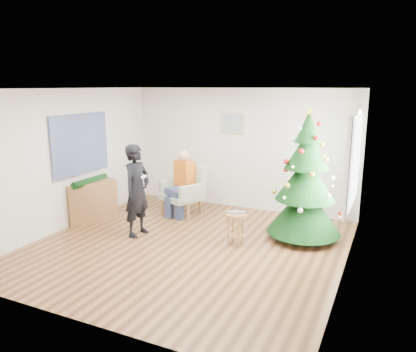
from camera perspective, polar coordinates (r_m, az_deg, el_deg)
The scene contains 19 objects.
floor at distance 6.94m, azimuth -2.88°, elevation -9.81°, with size 5.00×5.00×0.00m, color brown.
ceiling at distance 6.42m, azimuth -3.14°, elevation 12.18°, with size 5.00×5.00×0.00m, color white.
wall_back at distance 8.81m, azimuth 4.64°, elevation 3.78°, with size 5.00×5.00×0.00m, color silver.
wall_front at distance 4.58m, azimuth -17.88°, elevation -5.13°, with size 5.00×5.00×0.00m, color silver.
wall_left at distance 8.02m, azimuth -19.00°, elevation 2.26°, with size 5.00×5.00×0.00m, color silver.
wall_right at distance 5.85m, azimuth 19.20°, elevation -1.42°, with size 5.00×5.00×0.00m, color silver.
window_panel at distance 6.79m, azimuth 19.98°, elevation 2.12°, with size 0.04×1.30×1.40m, color white.
curtains at distance 6.79m, azimuth 19.73°, elevation 2.14°, with size 0.05×1.75×1.50m.
christmas_tree at distance 7.15m, azimuth 13.58°, elevation -0.68°, with size 1.29×1.29×2.33m.
stool at distance 6.92m, azimuth 3.91°, elevation -7.41°, with size 0.37×0.37×0.55m.
laptop at distance 6.83m, azimuth 3.94°, elevation -5.20°, with size 0.30×0.19×0.02m, color silver.
armchair at distance 8.50m, azimuth -3.41°, elevation -2.86°, with size 0.99×0.98×1.03m.
seated_person at distance 8.39m, azimuth -3.78°, elevation -0.86°, with size 0.58×0.73×1.35m.
standing_man at distance 7.30m, azimuth -9.95°, elevation -2.02°, with size 0.60×0.40×1.65m, color black.
game_controller at distance 7.11m, azimuth -9.00°, elevation -0.09°, with size 0.04×0.13×0.04m, color white.
console at distance 8.35m, azimuth -16.09°, elevation -3.50°, with size 0.30×1.00×0.80m, color brown.
garland at distance 8.25m, azimuth -16.26°, elevation -0.69°, with size 0.14×0.14×0.90m, color black.
tapestry at distance 8.17m, azimuth -17.47°, elevation 4.32°, with size 0.03×1.50×1.15m, color black.
framed_picture at distance 8.78m, azimuth 3.39°, elevation 7.38°, with size 0.52×0.05×0.42m.
Camera 1 is at (3.02, -5.67, 2.65)m, focal length 35.00 mm.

